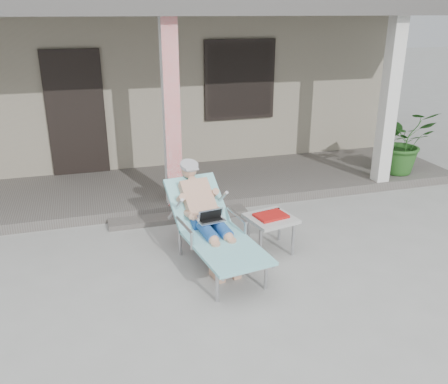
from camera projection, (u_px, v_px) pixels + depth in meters
name	position (u px, v px, depth m)	size (l,w,h in m)	color
ground	(212.00, 286.00, 5.20)	(60.00, 60.00, 0.00)	#9E9E99
house	(135.00, 67.00, 10.42)	(10.40, 5.40, 3.30)	gray
porch_deck	(165.00, 188.00, 7.86)	(10.00, 2.00, 0.15)	#605B56
porch_overhang	(158.00, 13.00, 6.84)	(10.00, 2.30, 2.85)	silver
porch_step	(179.00, 217.00, 6.84)	(2.00, 0.30, 0.07)	#605B56
lounger	(209.00, 205.00, 5.50)	(0.92, 1.84, 1.16)	#B7B7BC
side_table	(271.00, 220.00, 5.85)	(0.63, 0.63, 0.48)	#B4B3AE
potted_palm	(402.00, 141.00, 8.19)	(1.01, 0.87, 1.12)	#26591E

